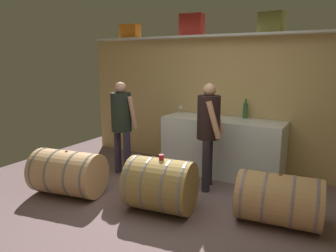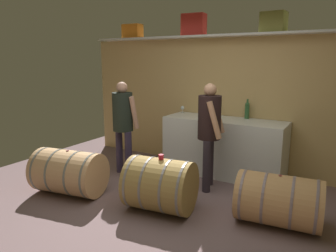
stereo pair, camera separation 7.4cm
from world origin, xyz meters
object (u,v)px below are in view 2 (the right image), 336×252
Objects in this scene: visitor_tasting at (210,125)px; work_cabinet at (223,147)px; wine_barrel_near at (160,185)px; winemaker_pouring at (123,119)px; toolcase_orange at (132,31)px; wine_bottle_amber at (214,110)px; toolcase_olive at (274,22)px; wine_glass at (183,108)px; wine_barrel_flank at (69,172)px; wine_bottle_green at (247,110)px; tasting_cup at (161,157)px; wine_barrel_far at (278,200)px; toolcase_red at (194,25)px.

work_cabinet is at bearing 167.99° from visitor_tasting.
winemaker_pouring is (-1.17, 0.77, 0.59)m from wine_barrel_near.
toolcase_orange is 1.22× the size of wine_bottle_amber.
visitor_tasting is at bearing -120.20° from toolcase_olive.
wine_barrel_flank is at bearing -109.31° from wine_glass.
wine_barrel_flank is at bearing -133.44° from toolcase_olive.
tasting_cup is at bearing -104.79° from wine_bottle_green.
toolcase_orange is 0.37× the size of wine_barrel_far.
wine_bottle_amber is 0.20× the size of winemaker_pouring.
wine_bottle_amber is (1.75, -0.20, -1.30)m from toolcase_orange.
wine_bottle_green is at bearing 114.13° from wine_barrel_far.
toolcase_red reaches higher than wine_barrel_far.
wine_barrel_near reaches higher than wine_barrel_far.
work_cabinet is at bearing -22.40° from toolcase_red.
toolcase_red reaches higher than visitor_tasting.
wine_barrel_flank is at bearing -126.97° from wine_bottle_amber.
toolcase_red is 0.37× the size of wine_barrel_flank.
toolcase_red reaches higher than wine_bottle_green.
visitor_tasting is at bearing 146.64° from wine_barrel_far.
wine_bottle_green is at bearing 38.66° from work_cabinet.
tasting_cup is (-0.19, -1.58, 0.23)m from work_cabinet.
toolcase_orange is 3.21m from wine_barrel_near.
winemaker_pouring is 0.99× the size of visitor_tasting.
toolcase_olive is 0.23× the size of winemaker_pouring.
work_cabinet is at bearing 83.08° from tasting_cup.
wine_bottle_green reaches higher than work_cabinet.
toolcase_olive is 0.33× the size of wine_barrel_flank.
work_cabinet is 1.28× the size of winemaker_pouring.
work_cabinet is (0.68, -0.23, -1.94)m from toolcase_red.
tasting_cup is at bearing -48.06° from toolcase_orange.
visitor_tasting reaches higher than wine_bottle_amber.
toolcase_orange is at bearing 136.87° from winemaker_pouring.
wine_bottle_green is at bearing -1.96° from toolcase_orange.
visitor_tasting is at bearing 68.19° from wine_barrel_near.
visitor_tasting reaches higher than winemaker_pouring.
visitor_tasting is at bearing 25.37° from winemaker_pouring.
toolcase_red is at bearing 157.44° from wine_bottle_amber.
wine_barrel_flank is at bearing -81.49° from toolcase_orange.
winemaker_pouring reaches higher than wine_glass.
visitor_tasting is at bearing -72.42° from wine_bottle_amber.
toolcase_red reaches higher than tasting_cup.
wine_glass reaches higher than wine_barrel_near.
wine_barrel_near is 1.52m from winemaker_pouring.
winemaker_pouring is 1.41m from visitor_tasting.
wine_barrel_flank is (-1.84, -2.03, -0.74)m from wine_bottle_green.
toolcase_orange is 2.90m from wine_barrel_flank.
wine_bottle_amber is 0.70m from wine_glass.
work_cabinet is 6.52× the size of wine_bottle_amber.
visitor_tasting is at bearing -55.05° from toolcase_red.
wine_bottle_amber is at bearing -14.65° from wine_glass.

